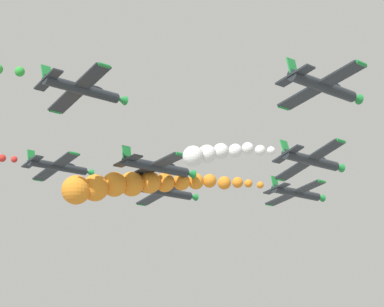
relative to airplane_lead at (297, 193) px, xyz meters
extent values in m
cylinder|color=#23282D|center=(0.01, -0.18, -0.03)|extent=(1.30, 9.00, 1.30)
cone|color=#1E8438|center=(0.01, 4.92, -0.03)|extent=(1.23, 1.20, 1.23)
cube|color=#23282D|center=(0.03, -0.58, -0.13)|extent=(9.05, 1.90, 2.03)
cylinder|color=#1E8438|center=(-4.48, -0.58, -1.05)|extent=(0.43, 1.40, 0.43)
cylinder|color=#1E8438|center=(4.53, -0.58, 0.80)|extent=(0.43, 1.40, 0.43)
cube|color=#23282D|center=(0.00, -4.18, 0.02)|extent=(3.76, 1.20, 0.94)
cube|color=#1E8438|center=(-0.19, -4.28, 0.92)|extent=(0.46, 1.10, 1.60)
ellipsoid|color=black|center=(-0.09, 1.62, 0.46)|extent=(0.92, 2.20, 0.85)
sphere|color=orange|center=(-0.08, -7.24, 0.08)|extent=(0.91, 0.91, 0.91)
sphere|color=orange|center=(-0.22, -9.31, 0.02)|extent=(1.04, 1.04, 1.04)
sphere|color=orange|center=(-0.12, -11.38, -0.17)|extent=(1.37, 1.37, 1.37)
sphere|color=orange|center=(-0.40, -13.45, -0.46)|extent=(1.64, 1.64, 1.64)
sphere|color=orange|center=(-0.83, -15.51, -0.43)|extent=(1.68, 1.68, 1.68)
sphere|color=orange|center=(-1.06, -17.58, -0.76)|extent=(1.92, 1.92, 1.92)
sphere|color=orange|center=(-1.33, -19.65, -1.07)|extent=(2.01, 2.01, 2.01)
sphere|color=orange|center=(-1.87, -21.71, -1.35)|extent=(2.27, 2.27, 2.27)
sphere|color=orange|center=(-2.20, -23.78, -1.56)|extent=(2.59, 2.59, 2.59)
sphere|color=orange|center=(-2.82, -25.85, -1.96)|extent=(2.82, 2.82, 2.82)
sphere|color=orange|center=(-3.30, -27.92, -2.21)|extent=(2.80, 2.80, 2.80)
sphere|color=orange|center=(-4.03, -29.98, -2.79)|extent=(3.00, 3.00, 3.00)
sphere|color=orange|center=(-4.66, -32.05, -3.20)|extent=(3.21, 3.21, 3.21)
cylinder|color=#23282D|center=(-11.56, -13.50, 0.01)|extent=(1.32, 9.00, 1.32)
cone|color=#1E8438|center=(-11.56, -8.40, 0.01)|extent=(1.25, 1.20, 1.25)
cube|color=#23282D|center=(-11.54, -13.90, -0.09)|extent=(9.01, 1.90, 2.21)
cylinder|color=#1E8438|center=(-16.03, -13.90, -1.11)|extent=(0.43, 1.40, 0.43)
cylinder|color=#1E8438|center=(-7.06, -13.90, 0.92)|extent=(0.43, 1.40, 0.43)
cube|color=#23282D|center=(-11.58, -17.50, 0.06)|extent=(3.75, 1.20, 1.01)
cube|color=#1E8438|center=(-11.78, -17.60, 0.95)|extent=(0.49, 1.10, 1.59)
ellipsoid|color=black|center=(-11.67, -11.70, 0.49)|extent=(0.93, 2.20, 0.86)
cylinder|color=#23282D|center=(11.66, -11.64, 0.53)|extent=(1.39, 9.00, 1.39)
cone|color=#1E8438|center=(11.66, -6.54, 0.53)|extent=(1.32, 1.20, 1.32)
cube|color=#23282D|center=(11.69, -12.04, 0.43)|extent=(8.79, 1.90, 3.05)
cylinder|color=#1E8438|center=(7.32, -12.04, -1.01)|extent=(0.45, 1.40, 0.45)
cylinder|color=#1E8438|center=(16.06, -12.04, 1.87)|extent=(0.45, 1.40, 0.45)
cube|color=#23282D|center=(11.65, -15.64, 0.58)|extent=(3.67, 1.20, 1.36)
cube|color=#1E8438|center=(11.36, -15.74, 1.44)|extent=(0.63, 1.10, 1.56)
ellipsoid|color=black|center=(11.51, -9.84, 1.00)|extent=(0.98, 2.20, 0.92)
sphere|color=white|center=(11.62, -18.37, 0.51)|extent=(0.91, 0.91, 0.91)
sphere|color=white|center=(11.64, -20.10, 0.24)|extent=(1.15, 1.15, 1.15)
sphere|color=white|center=(11.46, -21.84, 0.19)|extent=(1.29, 1.29, 1.29)
sphere|color=white|center=(11.35, -23.57, -0.33)|extent=(1.42, 1.42, 1.42)
sphere|color=white|center=(11.01, -25.30, -0.61)|extent=(1.62, 1.62, 1.62)
sphere|color=white|center=(10.80, -27.03, -1.16)|extent=(1.85, 1.85, 1.85)
sphere|color=white|center=(10.64, -28.76, -1.65)|extent=(2.08, 2.08, 2.08)
cylinder|color=#23282D|center=(-0.18, -24.45, -0.21)|extent=(1.25, 9.00, 1.25)
cone|color=#1E8438|center=(-0.18, -19.35, -0.21)|extent=(1.19, 1.20, 1.19)
cube|color=#23282D|center=(-0.17, -24.85, -0.30)|extent=(9.13, 1.90, 1.51)
cylinder|color=#1E8438|center=(-4.72, -24.85, -0.97)|extent=(0.41, 1.40, 0.41)
cylinder|color=#1E8438|center=(4.38, -24.85, 0.36)|extent=(0.41, 1.40, 0.41)
cube|color=#23282D|center=(-0.19, -28.45, -0.16)|extent=(3.79, 1.20, 0.73)
cube|color=#1E8438|center=(-0.32, -28.55, 0.75)|extent=(0.37, 1.10, 1.60)
ellipsoid|color=black|center=(-0.26, -22.65, 0.28)|extent=(0.89, 2.20, 0.81)
cylinder|color=#23282D|center=(-23.07, -23.01, 3.94)|extent=(1.33, 9.00, 1.33)
cone|color=#1E8438|center=(-23.07, -17.91, 3.94)|extent=(1.26, 1.20, 1.26)
cube|color=#23282D|center=(-23.04, -23.41, 3.85)|extent=(8.98, 1.90, 2.36)
cylinder|color=#1E8438|center=(-27.51, -23.41, 2.75)|extent=(0.44, 1.40, 0.44)
cylinder|color=#1E8438|center=(-18.58, -23.41, 4.94)|extent=(0.44, 1.40, 0.44)
cube|color=#23282D|center=(-23.08, -27.01, 3.99)|extent=(3.73, 1.20, 1.08)
cube|color=#1E8438|center=(-23.30, -27.11, 4.88)|extent=(0.52, 1.10, 1.59)
ellipsoid|color=black|center=(-23.19, -21.21, 4.42)|extent=(0.94, 2.20, 0.87)
sphere|color=red|center=(-23.09, -29.71, 3.89)|extent=(0.86, 0.86, 0.86)
sphere|color=red|center=(-23.15, -31.42, 3.79)|extent=(1.02, 1.02, 1.02)
cylinder|color=#23282D|center=(22.59, -23.44, 3.73)|extent=(1.31, 9.00, 1.31)
cone|color=#1E8438|center=(22.59, -18.34, 3.73)|extent=(1.24, 1.20, 1.24)
cube|color=#23282D|center=(22.61, -23.84, 3.63)|extent=(9.03, 1.90, 2.12)
cylinder|color=#1E8438|center=(18.12, -23.84, 2.66)|extent=(0.43, 1.40, 0.43)
cylinder|color=#1E8438|center=(27.11, -23.84, 4.61)|extent=(0.43, 1.40, 0.43)
cube|color=#23282D|center=(22.58, -27.44, 3.78)|extent=(3.75, 1.20, 0.98)
cube|color=#1E8438|center=(22.39, -27.54, 4.67)|extent=(0.48, 1.10, 1.59)
ellipsoid|color=black|center=(22.49, -21.64, 4.21)|extent=(0.93, 2.20, 0.85)
cylinder|color=#23282D|center=(0.67, -35.34, 6.25)|extent=(1.38, 9.00, 1.38)
cone|color=#1E8438|center=(0.67, -30.24, 6.25)|extent=(1.31, 1.20, 1.31)
cube|color=#23282D|center=(0.70, -35.74, 6.15)|extent=(8.82, 1.90, 2.97)
cylinder|color=#1E8438|center=(-3.68, -35.74, 4.75)|extent=(0.45, 1.40, 0.45)
cylinder|color=#1E8438|center=(5.08, -35.74, 7.55)|extent=(0.45, 1.40, 0.45)
cube|color=#23282D|center=(0.65, -39.34, 6.30)|extent=(3.67, 1.20, 1.33)
cube|color=#1E8438|center=(0.37, -39.44, 7.17)|extent=(0.62, 1.10, 1.57)
ellipsoid|color=black|center=(0.52, -33.54, 6.72)|extent=(0.98, 2.20, 0.91)
sphere|color=green|center=(0.77, -42.65, 6.33)|extent=(0.98, 0.98, 0.98)
camera|label=1|loc=(61.87, -75.87, -18.78)|focal=68.82mm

